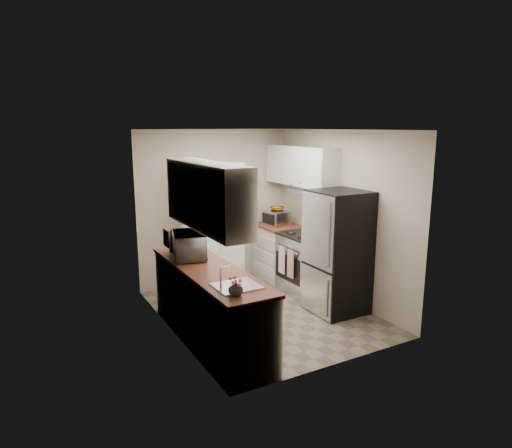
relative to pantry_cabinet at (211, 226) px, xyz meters
name	(u,v)px	position (x,y,z in m)	size (l,w,h in m)	color
ground	(264,313)	(0.20, -1.32, -1.00)	(3.20, 3.20, 0.00)	#7A6B56
room_shell	(263,197)	(0.18, -1.32, 0.63)	(2.64, 3.24, 2.52)	beige
pantry_cabinet	(211,226)	(0.00, 0.00, 0.00)	(0.90, 0.55, 2.00)	silver
base_cabinet_left	(210,307)	(-0.79, -1.75, -0.56)	(0.60, 2.30, 0.88)	silver
countertop_left	(209,270)	(-0.79, -1.75, -0.10)	(0.63, 2.33, 0.04)	brown
base_cabinet_right	(279,253)	(1.19, -0.12, -0.56)	(0.60, 0.80, 0.88)	silver
countertop_right	(279,226)	(1.19, -0.12, -0.10)	(0.63, 0.83, 0.04)	brown
electric_range	(306,263)	(1.17, -0.93, -0.52)	(0.71, 0.78, 1.13)	#B7B7BC
refrigerator	(338,252)	(1.14, -1.73, -0.15)	(0.70, 0.72, 1.70)	#B7B7BC
microwave	(190,245)	(-0.82, -1.22, 0.08)	(0.58, 0.39, 0.32)	#A1A1A6
wine_bottle	(171,242)	(-0.94, -0.86, 0.06)	(0.07, 0.07, 0.27)	black
flower_vase	(236,288)	(-0.91, -2.68, 0.00)	(0.15, 0.15, 0.15)	silver
cutting_board	(190,235)	(-0.61, -0.68, 0.07)	(0.02, 0.24, 0.30)	green
toaster_oven	(277,218)	(1.15, -0.10, 0.04)	(0.33, 0.41, 0.24)	#A9A9AD
fruit_basket	(277,208)	(1.17, -0.07, 0.21)	(0.23, 0.23, 0.10)	#DA8E00
kitchen_mat	(253,299)	(0.30, -0.81, -0.99)	(0.49, 0.79, 0.01)	beige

